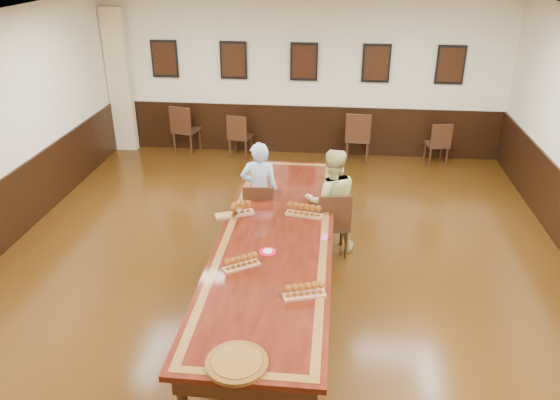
# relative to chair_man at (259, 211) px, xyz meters

# --- Properties ---
(floor) EXTENTS (8.00, 10.00, 0.02)m
(floor) POSITION_rel_chair_man_xyz_m (0.38, -1.21, -0.48)
(floor) COLOR black
(floor) RESTS_ON ground
(ceiling) EXTENTS (8.00, 10.00, 0.02)m
(ceiling) POSITION_rel_chair_man_xyz_m (0.38, -1.21, 2.74)
(ceiling) COLOR white
(ceiling) RESTS_ON floor
(wall_back) EXTENTS (8.00, 0.02, 3.20)m
(wall_back) POSITION_rel_chair_man_xyz_m (0.38, 3.80, 1.13)
(wall_back) COLOR #EDE5C6
(wall_back) RESTS_ON floor
(chair_man) EXTENTS (0.47, 0.51, 0.93)m
(chair_man) POSITION_rel_chair_man_xyz_m (0.00, 0.00, 0.00)
(chair_man) COLOR #302015
(chair_man) RESTS_ON floor
(chair_woman) EXTENTS (0.54, 0.57, 0.97)m
(chair_woman) POSITION_rel_chair_man_xyz_m (1.06, -0.26, 0.02)
(chair_woman) COLOR #302015
(chair_woman) RESTS_ON floor
(spare_chair_a) EXTENTS (0.58, 0.61, 1.01)m
(spare_chair_a) POSITION_rel_chair_man_xyz_m (-2.05, 3.58, 0.04)
(spare_chair_a) COLOR #302015
(spare_chair_a) RESTS_ON floor
(spare_chair_b) EXTENTS (0.49, 0.52, 0.90)m
(spare_chair_b) POSITION_rel_chair_man_xyz_m (-0.88, 3.44, -0.02)
(spare_chair_b) COLOR #302015
(spare_chair_b) RESTS_ON floor
(spare_chair_c) EXTENTS (0.52, 0.56, 1.03)m
(spare_chair_c) POSITION_rel_chair_man_xyz_m (1.51, 3.40, 0.05)
(spare_chair_c) COLOR #302015
(spare_chair_c) RESTS_ON floor
(spare_chair_d) EXTENTS (0.48, 0.51, 0.87)m
(spare_chair_d) POSITION_rel_chair_man_xyz_m (3.06, 3.41, -0.03)
(spare_chair_d) COLOR #302015
(spare_chair_d) RESTS_ON floor
(person_man) EXTENTS (0.57, 0.40, 1.49)m
(person_man) POSITION_rel_chair_man_xyz_m (-0.01, 0.10, 0.28)
(person_man) COLOR #528FCD
(person_man) RESTS_ON floor
(person_woman) EXTENTS (0.85, 0.72, 1.52)m
(person_woman) POSITION_rel_chair_man_xyz_m (1.04, -0.16, 0.29)
(person_woman) COLOR #CBCB7F
(person_woman) RESTS_ON floor
(pink_phone) EXTENTS (0.09, 0.16, 0.01)m
(pink_phone) POSITION_rel_chair_man_xyz_m (0.98, -1.20, 0.29)
(pink_phone) COLOR #D24695
(pink_phone) RESTS_ON conference_table
(curtain) EXTENTS (0.45, 0.18, 2.90)m
(curtain) POSITION_rel_chair_man_xyz_m (-3.37, 3.61, 0.98)
(curtain) COLOR beige
(curtain) RESTS_ON floor
(wainscoting) EXTENTS (8.00, 10.00, 1.00)m
(wainscoting) POSITION_rel_chair_man_xyz_m (0.38, -1.21, 0.03)
(wainscoting) COLOR black
(wainscoting) RESTS_ON floor
(conference_table) EXTENTS (1.40, 5.00, 0.76)m
(conference_table) POSITION_rel_chair_man_xyz_m (0.38, -1.21, 0.14)
(conference_table) COLOR black
(conference_table) RESTS_ON floor
(posters) EXTENTS (6.14, 0.04, 0.74)m
(posters) POSITION_rel_chair_man_xyz_m (0.38, 3.73, 1.43)
(posters) COLOR black
(posters) RESTS_ON wall_back
(flight_a) EXTENTS (0.53, 0.35, 0.19)m
(flight_a) POSITION_rel_chair_man_xyz_m (-0.19, -0.73, 0.37)
(flight_a) COLOR #94653E
(flight_a) RESTS_ON conference_table
(flight_b) EXTENTS (0.50, 0.24, 0.18)m
(flight_b) POSITION_rel_chair_man_xyz_m (0.69, -0.64, 0.37)
(flight_b) COLOR #94653E
(flight_b) RESTS_ON conference_table
(flight_c) EXTENTS (0.42, 0.34, 0.16)m
(flight_c) POSITION_rel_chair_man_xyz_m (0.08, -1.98, 0.36)
(flight_c) COLOR #94653E
(flight_c) RESTS_ON conference_table
(flight_d) EXTENTS (0.46, 0.26, 0.16)m
(flight_d) POSITION_rel_chair_man_xyz_m (0.81, -2.45, 0.36)
(flight_d) COLOR #94653E
(flight_d) RESTS_ON conference_table
(red_plate_grp) EXTENTS (0.20, 0.20, 0.03)m
(red_plate_grp) POSITION_rel_chair_man_xyz_m (0.33, -1.63, 0.29)
(red_plate_grp) COLOR red
(red_plate_grp) RESTS_ON conference_table
(carved_platter) EXTENTS (0.66, 0.66, 0.04)m
(carved_platter) POSITION_rel_chair_man_xyz_m (0.30, -3.50, 0.30)
(carved_platter) COLOR #4F2F0F
(carved_platter) RESTS_ON conference_table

